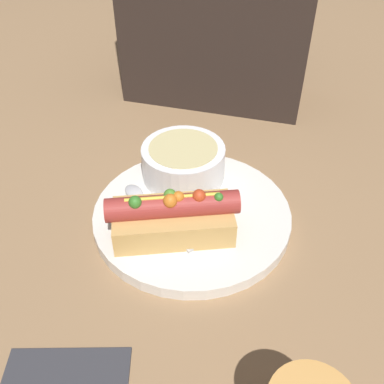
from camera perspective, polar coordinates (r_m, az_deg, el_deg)
ground_plane at (r=0.59m, az=0.00°, el=-3.55°), size 4.00×4.00×0.00m
dinner_plate at (r=0.59m, az=0.00°, el=-2.97°), size 0.26×0.26×0.02m
hot_dog at (r=0.54m, az=-2.42°, el=-3.13°), size 0.16×0.12×0.07m
soup_bowl at (r=0.62m, az=-1.10°, el=3.99°), size 0.11×0.11×0.05m
spoon at (r=0.59m, az=-6.06°, el=-1.38°), size 0.12×0.10×0.01m
napkin at (r=0.48m, az=-15.83°, el=-21.96°), size 0.13×0.10×0.01m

